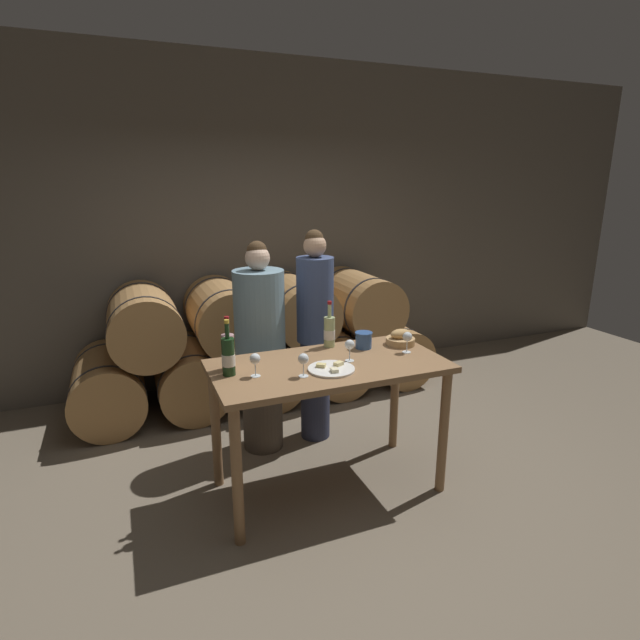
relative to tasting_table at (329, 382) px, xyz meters
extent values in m
plane|color=#726654|center=(0.00, 0.00, -0.78)|extent=(10.00, 10.00, 0.00)
cube|color=#60594F|center=(0.00, 2.25, 0.82)|extent=(10.00, 0.12, 3.20)
cylinder|color=#A87A47|center=(-1.39, 1.65, -0.48)|extent=(0.60, 0.96, 0.60)
cylinder|color=#2D2D33|center=(-1.39, 1.35, -0.48)|extent=(0.62, 0.02, 0.62)
cylinder|color=#2D2D33|center=(-1.39, 1.96, -0.48)|extent=(0.62, 0.02, 0.62)
cylinder|color=#A87A47|center=(-0.69, 1.65, -0.48)|extent=(0.60, 0.96, 0.60)
cylinder|color=#2D2D33|center=(-0.69, 1.35, -0.48)|extent=(0.62, 0.02, 0.62)
cylinder|color=#2D2D33|center=(-0.69, 1.96, -0.48)|extent=(0.62, 0.02, 0.62)
cylinder|color=#A87A47|center=(0.00, 1.65, -0.48)|extent=(0.60, 0.96, 0.60)
cylinder|color=#2D2D33|center=(0.00, 1.35, -0.48)|extent=(0.62, 0.02, 0.62)
cylinder|color=#2D2D33|center=(0.00, 1.96, -0.48)|extent=(0.62, 0.02, 0.62)
cylinder|color=#A87A47|center=(0.69, 1.65, -0.48)|extent=(0.60, 0.96, 0.60)
cylinder|color=#2D2D33|center=(0.69, 1.35, -0.48)|extent=(0.62, 0.02, 0.62)
cylinder|color=#2D2D33|center=(0.69, 1.96, -0.48)|extent=(0.62, 0.02, 0.62)
cylinder|color=#A87A47|center=(1.39, 1.65, -0.48)|extent=(0.60, 0.96, 0.60)
cylinder|color=#2D2D33|center=(1.39, 1.35, -0.48)|extent=(0.62, 0.02, 0.62)
cylinder|color=#2D2D33|center=(1.39, 1.96, -0.48)|extent=(0.62, 0.02, 0.62)
cylinder|color=#A87A47|center=(-1.04, 1.65, 0.06)|extent=(0.60, 0.96, 0.60)
cylinder|color=#2D2D33|center=(-1.04, 1.35, 0.06)|extent=(0.62, 0.02, 0.62)
cylinder|color=#2D2D33|center=(-1.04, 1.96, 0.06)|extent=(0.62, 0.02, 0.62)
cylinder|color=#A87A47|center=(-0.35, 1.65, 0.06)|extent=(0.60, 0.96, 0.60)
cylinder|color=#2D2D33|center=(-0.35, 1.35, 0.06)|extent=(0.62, 0.02, 0.62)
cylinder|color=#2D2D33|center=(-0.35, 1.96, 0.06)|extent=(0.62, 0.02, 0.62)
cylinder|color=#A87A47|center=(0.35, 1.65, 0.06)|extent=(0.60, 0.96, 0.60)
cylinder|color=#2D2D33|center=(0.35, 1.35, 0.06)|extent=(0.62, 0.02, 0.62)
cylinder|color=#2D2D33|center=(0.35, 1.96, 0.06)|extent=(0.62, 0.02, 0.62)
cylinder|color=#A87A47|center=(1.04, 1.65, 0.06)|extent=(0.60, 0.96, 0.60)
cylinder|color=#2D2D33|center=(1.04, 1.35, 0.06)|extent=(0.62, 0.02, 0.62)
cylinder|color=#2D2D33|center=(1.04, 1.96, 0.06)|extent=(0.62, 0.02, 0.62)
cylinder|color=olive|center=(-0.69, -0.32, -0.35)|extent=(0.06, 0.06, 0.87)
cylinder|color=olive|center=(0.69, -0.32, -0.35)|extent=(0.06, 0.06, 0.87)
cylinder|color=olive|center=(-0.69, 0.32, -0.35)|extent=(0.06, 0.06, 0.87)
cylinder|color=olive|center=(0.69, 0.32, -0.35)|extent=(0.06, 0.06, 0.87)
cube|color=olive|center=(0.00, 0.00, 0.11)|extent=(1.51, 0.75, 0.04)
cylinder|color=#4C4238|center=(-0.26, 0.71, -0.38)|extent=(0.31, 0.31, 0.79)
cylinder|color=gray|center=(-0.26, 0.71, 0.32)|extent=(0.38, 0.38, 0.63)
sphere|color=beige|center=(-0.26, 0.71, 0.73)|extent=(0.18, 0.18, 0.18)
sphere|color=#47331E|center=(-0.26, 0.72, 0.77)|extent=(0.15, 0.15, 0.15)
cylinder|color=#2D334C|center=(0.18, 0.71, -0.37)|extent=(0.24, 0.24, 0.83)
cylinder|color=#3D4C75|center=(0.18, 0.71, 0.38)|extent=(0.29, 0.29, 0.66)
sphere|color=tan|center=(0.18, 0.71, 0.79)|extent=(0.17, 0.17, 0.17)
sphere|color=#47331E|center=(0.18, 0.72, 0.84)|extent=(0.14, 0.14, 0.14)
cylinder|color=#193819|center=(-0.64, 0.04, 0.24)|extent=(0.08, 0.08, 0.23)
cylinder|color=#193819|center=(-0.64, 0.04, 0.41)|extent=(0.03, 0.03, 0.09)
cylinder|color=gold|center=(-0.64, 0.04, 0.46)|extent=(0.03, 0.03, 0.02)
cylinder|color=white|center=(-0.64, 0.04, 0.22)|extent=(0.08, 0.08, 0.07)
cylinder|color=#ADBC7F|center=(0.14, 0.31, 0.24)|extent=(0.08, 0.08, 0.21)
cylinder|color=#ADBC7F|center=(0.14, 0.31, 0.39)|extent=(0.03, 0.03, 0.09)
cylinder|color=maroon|center=(0.14, 0.31, 0.45)|extent=(0.03, 0.03, 0.02)
cylinder|color=white|center=(0.14, 0.31, 0.22)|extent=(0.08, 0.08, 0.07)
cylinder|color=#BC8E93|center=(-0.62, 0.14, 0.24)|extent=(0.08, 0.08, 0.22)
cylinder|color=#BC8E93|center=(-0.62, 0.14, 0.40)|extent=(0.03, 0.03, 0.09)
cylinder|color=maroon|center=(-0.62, 0.14, 0.46)|extent=(0.03, 0.03, 0.02)
cylinder|color=white|center=(-0.62, 0.14, 0.22)|extent=(0.08, 0.08, 0.07)
cylinder|color=#335693|center=(0.34, 0.19, 0.19)|extent=(0.11, 0.11, 0.12)
cylinder|color=#335693|center=(0.34, 0.19, 0.24)|extent=(0.12, 0.12, 0.01)
cylinder|color=tan|center=(0.62, 0.16, 0.15)|extent=(0.21, 0.21, 0.05)
ellipsoid|color=tan|center=(0.62, 0.16, 0.21)|extent=(0.15, 0.09, 0.07)
cylinder|color=white|center=(-0.03, -0.12, 0.14)|extent=(0.29, 0.29, 0.01)
cube|color=beige|center=(0.03, -0.09, 0.15)|extent=(0.07, 0.06, 0.02)
cube|color=#E0CC7F|center=(-0.09, -0.08, 0.15)|extent=(0.07, 0.07, 0.02)
cube|color=beige|center=(-0.04, -0.18, 0.15)|extent=(0.05, 0.06, 0.02)
cylinder|color=white|center=(-0.49, -0.04, 0.13)|extent=(0.06, 0.06, 0.00)
cylinder|color=white|center=(-0.49, -0.04, 0.17)|extent=(0.01, 0.01, 0.08)
sphere|color=white|center=(-0.49, -0.04, 0.24)|extent=(0.06, 0.06, 0.06)
cylinder|color=white|center=(-0.23, -0.15, 0.13)|extent=(0.06, 0.06, 0.00)
cylinder|color=white|center=(-0.23, -0.15, 0.17)|extent=(0.01, 0.01, 0.08)
sphere|color=white|center=(-0.23, -0.15, 0.24)|extent=(0.06, 0.06, 0.06)
cylinder|color=white|center=(0.14, -0.01, 0.13)|extent=(0.06, 0.06, 0.00)
cylinder|color=white|center=(0.14, -0.01, 0.17)|extent=(0.01, 0.01, 0.08)
sphere|color=white|center=(0.14, -0.01, 0.24)|extent=(0.06, 0.06, 0.06)
cylinder|color=white|center=(0.58, -0.01, 0.13)|extent=(0.06, 0.06, 0.00)
cylinder|color=white|center=(0.58, -0.01, 0.17)|extent=(0.01, 0.01, 0.08)
sphere|color=white|center=(0.58, -0.01, 0.24)|extent=(0.06, 0.06, 0.06)
camera|label=1|loc=(-1.19, -2.77, 1.26)|focal=28.00mm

